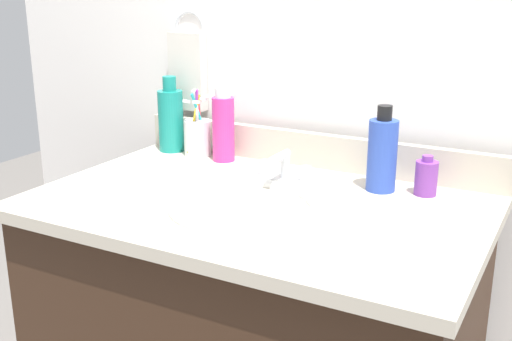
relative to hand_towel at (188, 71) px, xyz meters
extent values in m
cube|color=beige|center=(0.40, -0.33, -0.23)|extent=(1.00, 0.64, 0.03)
cube|color=beige|center=(0.40, -0.02, -0.17)|extent=(1.00, 0.02, 0.09)
cube|color=white|center=(0.40, 0.04, -0.35)|extent=(2.10, 0.04, 1.30)
torus|color=silver|center=(0.00, 0.02, 0.12)|extent=(0.10, 0.01, 0.10)
cube|color=silver|center=(0.00, 0.00, 0.00)|extent=(0.11, 0.04, 0.22)
torus|color=white|center=(0.40, -0.38, -0.22)|extent=(0.33, 0.33, 0.02)
ellipsoid|color=white|center=(0.40, -0.38, -0.26)|extent=(0.28, 0.28, 0.11)
cylinder|color=#B2B5BA|center=(0.40, -0.38, -0.29)|extent=(0.04, 0.04, 0.01)
cube|color=silver|center=(0.40, -0.18, -0.21)|extent=(0.16, 0.05, 0.01)
cylinder|color=silver|center=(0.40, -0.18, -0.18)|extent=(0.02, 0.02, 0.06)
cylinder|color=silver|center=(0.40, -0.22, -0.15)|extent=(0.02, 0.09, 0.02)
cylinder|color=silver|center=(0.35, -0.18, -0.19)|extent=(0.03, 0.03, 0.04)
cylinder|color=silver|center=(0.46, -0.18, -0.19)|extent=(0.03, 0.03, 0.04)
cylinder|color=#D8338C|center=(0.17, -0.09, -0.13)|extent=(0.06, 0.06, 0.17)
cylinder|color=white|center=(0.17, -0.09, -0.03)|extent=(0.04, 0.04, 0.03)
cylinder|color=teal|center=(-0.02, -0.07, -0.13)|extent=(0.07, 0.07, 0.17)
cylinder|color=teal|center=(-0.02, -0.07, -0.03)|extent=(0.04, 0.04, 0.04)
cylinder|color=#2D4CB2|center=(0.62, -0.13, -0.14)|extent=(0.07, 0.07, 0.17)
cylinder|color=black|center=(0.62, -0.13, -0.04)|extent=(0.03, 0.03, 0.03)
cylinder|color=#7A3899|center=(0.72, -0.11, -0.18)|extent=(0.05, 0.05, 0.08)
cylinder|color=#7A3899|center=(0.72, -0.11, -0.13)|extent=(0.02, 0.02, 0.01)
cylinder|color=white|center=(0.08, -0.07, -0.17)|extent=(0.08, 0.08, 0.10)
cylinder|color=#D8333F|center=(0.08, -0.06, -0.13)|extent=(0.01, 0.03, 0.15)
cube|color=white|center=(0.08, -0.05, -0.07)|extent=(0.01, 0.02, 0.01)
cylinder|color=white|center=(0.09, -0.09, -0.13)|extent=(0.03, 0.04, 0.16)
cube|color=white|center=(0.10, -0.10, -0.06)|extent=(0.01, 0.02, 0.01)
cylinder|color=#B23FBF|center=(0.07, -0.06, -0.12)|extent=(0.04, 0.04, 0.18)
cube|color=white|center=(0.05, -0.05, -0.05)|extent=(0.01, 0.02, 0.01)
cylinder|color=#26B2B2|center=(0.08, -0.06, -0.13)|extent=(0.03, 0.06, 0.16)
cube|color=white|center=(0.09, -0.04, -0.06)|extent=(0.01, 0.02, 0.02)
cylinder|color=yellow|center=(0.07, -0.09, -0.13)|extent=(0.02, 0.05, 0.16)
cube|color=white|center=(0.07, -0.11, -0.06)|extent=(0.01, 0.02, 0.01)
camera|label=1|loc=(1.03, -1.49, 0.25)|focal=44.05mm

